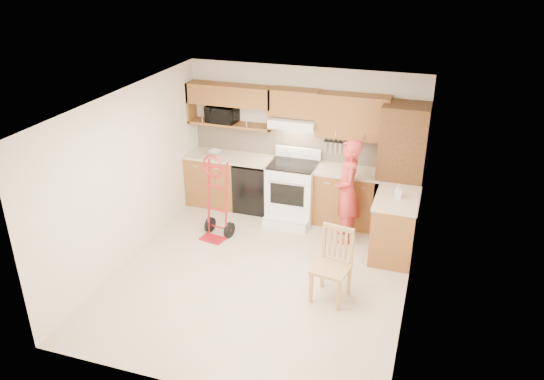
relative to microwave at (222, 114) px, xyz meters
The scene contains 28 objects.
floor 3.01m from the microwave, 55.91° to the right, with size 4.00×4.50×0.02m, color #C2B19C.
ceiling 2.67m from the microwave, 55.91° to the right, with size 4.00×4.50×0.02m, color white.
wall_back 1.47m from the microwave, ahead, with size 4.00×0.02×2.50m, color beige.
wall_front 4.58m from the microwave, 72.01° to the right, with size 4.00×0.02×2.50m, color beige.
wall_left 2.20m from the microwave, 106.03° to the right, with size 0.02×4.50×2.50m, color beige.
wall_right 4.02m from the microwave, 31.36° to the right, with size 0.02×4.50×2.50m, color beige.
backsplash 1.48m from the microwave, ahead, with size 3.92×0.03×0.55m, color beige.
lower_cab_left 1.20m from the microwave, 135.84° to the right, with size 0.90×0.60×0.90m, color brown.
dishwasher 1.36m from the microwave, 12.46° to the right, with size 0.60×0.60×0.85m, color black.
lower_cab_right 2.54m from the microwave, ahead, with size 1.14×0.60×0.90m, color brown.
countertop_left 0.74m from the microwave, 39.98° to the right, with size 1.50×0.63×0.04m, color beige.
countertop_right 2.36m from the microwave, ahead, with size 1.14×0.63×0.04m, color beige.
cab_return_right 3.46m from the microwave, 16.73° to the right, with size 0.60×1.00×0.90m, color brown.
countertop_return 3.33m from the microwave, 16.73° to the right, with size 0.63×1.00×0.04m, color beige.
pantry_tall 3.12m from the microwave, ahead, with size 0.70×0.60×2.10m, color brown.
upper_cab_left 0.38m from the microwave, ahead, with size 1.50×0.33×0.34m, color brown.
upper_shelf_mw 0.23m from the microwave, ahead, with size 1.50×0.33×0.04m, color brown.
upper_cab_center 1.33m from the microwave, ahead, with size 0.76×0.33×0.44m, color brown.
upper_cab_right 2.25m from the microwave, ahead, with size 1.14×0.33×0.70m, color brown.
range_hood 1.29m from the microwave, ahead, with size 0.76×0.46×0.14m, color white.
knife_strip 2.00m from the microwave, ahead, with size 0.40×0.05×0.29m, color black, non-canonical shape.
microwave is the anchor object (origin of this frame).
range 1.74m from the microwave, 13.15° to the right, with size 0.78×1.03×1.15m, color white, non-canonical shape.
person 2.58m from the microwave, 17.41° to the right, with size 0.61×0.40×1.67m, color #BD3334.
hand_truck 1.68m from the microwave, 73.69° to the right, with size 0.50×0.45×1.26m, color #AB1520, non-canonical shape.
dining_chair 3.58m from the microwave, 43.54° to the right, with size 0.44×0.49×0.99m, color tan, non-canonical shape.
soap_bottle 3.31m from the microwave, 17.05° to the right, with size 0.10×0.10×0.21m, color white.
bowl 0.68m from the microwave, 126.74° to the right, with size 0.24×0.24×0.06m, color white.
Camera 1 is at (2.13, -6.05, 4.28)m, focal length 35.42 mm.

